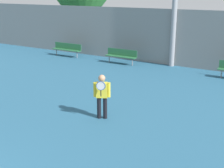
# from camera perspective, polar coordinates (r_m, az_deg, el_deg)

# --- Properties ---
(tennis_player) EXTENTS (0.54, 0.51, 1.57)m
(tennis_player) POSITION_cam_1_polar(r_m,az_deg,el_deg) (10.64, -1.86, -1.81)
(tennis_player) COLOR black
(tennis_player) RESTS_ON ground_plane
(bench_courtside_far) EXTENTS (2.20, 0.40, 0.87)m
(bench_courtside_far) POSITION_cam_1_polar(r_m,az_deg,el_deg) (21.19, -8.21, 6.50)
(bench_courtside_far) COLOR #28663D
(bench_courtside_far) RESTS_ON ground_plane
(bench_adjacent_court) EXTENTS (2.01, 0.40, 0.87)m
(bench_adjacent_court) POSITION_cam_1_polar(r_m,az_deg,el_deg) (18.84, 1.71, 5.37)
(bench_adjacent_court) COLOR #28663D
(bench_adjacent_court) RESTS_ON ground_plane
(back_fence) EXTENTS (33.10, 0.06, 3.25)m
(back_fence) POSITION_cam_1_polar(r_m,az_deg,el_deg) (18.53, 11.64, 8.23)
(back_fence) COLOR gray
(back_fence) RESTS_ON ground_plane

